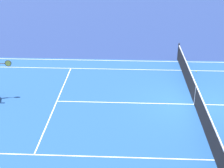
# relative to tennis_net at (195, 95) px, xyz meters

# --- Properties ---
(ground_plane) EXTENTS (60.00, 60.00, 0.00)m
(ground_plane) POSITION_rel_tennis_net_xyz_m (0.00, 0.00, -0.49)
(ground_plane) COLOR navy
(court_slab) EXTENTS (24.20, 11.40, 0.00)m
(court_slab) POSITION_rel_tennis_net_xyz_m (0.00, 0.00, -0.49)
(court_slab) COLOR #1E4C93
(court_slab) RESTS_ON ground_plane
(court_line_markings) EXTENTS (23.85, 11.05, 0.01)m
(court_line_markings) POSITION_rel_tennis_net_xyz_m (0.00, 0.00, -0.49)
(court_line_markings) COLOR white
(court_line_markings) RESTS_ON ground_plane
(tennis_net) EXTENTS (0.10, 11.70, 1.08)m
(tennis_net) POSITION_rel_tennis_net_xyz_m (0.00, 0.00, 0.00)
(tennis_net) COLOR #2D2D33
(tennis_net) RESTS_ON ground_plane
(tennis_ball) EXTENTS (0.07, 0.07, 0.07)m
(tennis_ball) POSITION_rel_tennis_net_xyz_m (-0.80, -3.89, -0.46)
(tennis_ball) COLOR #CCE01E
(tennis_ball) RESTS_ON ground_plane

